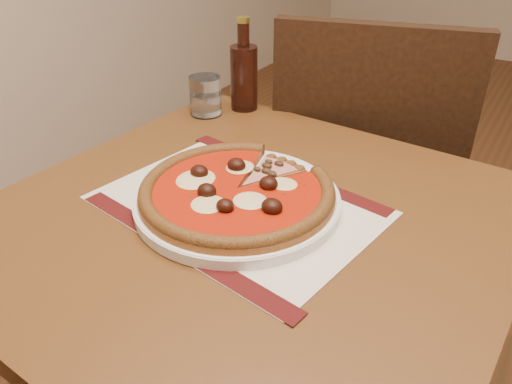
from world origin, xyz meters
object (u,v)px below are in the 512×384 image
(table, at_px, (250,262))
(water_glass, at_px, (205,96))
(chair_far, at_px, (365,172))
(plate, at_px, (237,200))
(bottle, at_px, (244,74))
(pizza, at_px, (237,190))

(table, xyz_separation_m, water_glass, (-0.31, 0.30, 0.15))
(water_glass, bearing_deg, chair_far, 43.54)
(plate, xyz_separation_m, water_glass, (-0.28, 0.29, 0.03))
(plate, bearing_deg, chair_far, 87.78)
(water_glass, relative_size, bottle, 0.42)
(table, relative_size, chair_far, 0.88)
(plate, xyz_separation_m, bottle, (-0.23, 0.37, 0.07))
(plate, height_order, bottle, bottle)
(water_glass, distance_m, bottle, 0.10)
(pizza, bearing_deg, chair_far, 87.78)
(table, distance_m, pizza, 0.14)
(plate, distance_m, pizza, 0.02)
(table, distance_m, chair_far, 0.60)
(table, distance_m, plate, 0.12)
(plate, bearing_deg, table, -15.89)
(bottle, bearing_deg, water_glass, -125.92)
(pizza, bearing_deg, table, -15.33)
(table, xyz_separation_m, chair_far, (-0.01, 0.59, -0.10))
(chair_far, height_order, plate, chair_far)
(table, distance_m, bottle, 0.49)
(bottle, bearing_deg, table, -55.75)
(plate, distance_m, water_glass, 0.41)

